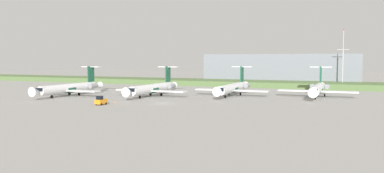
# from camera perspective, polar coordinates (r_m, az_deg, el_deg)

# --- Properties ---
(ground_plane) EXTENTS (500.00, 500.00, 0.00)m
(ground_plane) POSITION_cam_1_polar(r_m,az_deg,el_deg) (127.35, 1.67, -1.05)
(ground_plane) COLOR #9E9B96
(grass_berm) EXTENTS (320.00, 20.00, 2.18)m
(grass_berm) POSITION_cam_1_polar(r_m,az_deg,el_deg) (166.00, 6.68, 0.51)
(grass_berm) COLOR #597542
(grass_berm) RESTS_ON ground
(regional_jet_nearest) EXTENTS (22.81, 31.00, 9.00)m
(regional_jet_nearest) POSITION_cam_1_polar(r_m,az_deg,el_deg) (125.28, -17.54, -0.17)
(regional_jet_nearest) COLOR white
(regional_jet_nearest) RESTS_ON ground
(regional_jet_second) EXTENTS (22.81, 31.00, 9.00)m
(regional_jet_second) POSITION_cam_1_polar(r_m,az_deg,el_deg) (118.97, -5.76, -0.22)
(regional_jet_second) COLOR white
(regional_jet_second) RESTS_ON ground
(regional_jet_third) EXTENTS (22.81, 31.00, 9.00)m
(regional_jet_third) POSITION_cam_1_polar(r_m,az_deg,el_deg) (120.63, 6.08, -0.16)
(regional_jet_third) COLOR white
(regional_jet_third) RESTS_ON ground
(regional_jet_fourth) EXTENTS (22.81, 31.00, 9.00)m
(regional_jet_fourth) POSITION_cam_1_polar(r_m,az_deg,el_deg) (122.30, 18.07, -0.28)
(regional_jet_fourth) COLOR white
(regional_jet_fourth) RESTS_ON ground
(antenna_mast) EXTENTS (4.40, 0.50, 23.07)m
(antenna_mast) POSITION_cam_1_polar(r_m,az_deg,el_deg) (162.34, 21.37, 3.17)
(antenna_mast) COLOR #B2B2B7
(antenna_mast) RESTS_ON ground
(distant_hangar) EXTENTS (67.93, 23.24, 13.53)m
(distant_hangar) POSITION_cam_1_polar(r_m,az_deg,el_deg) (182.72, 13.06, 2.54)
(distant_hangar) COLOR gray
(distant_hangar) RESTS_ON ground
(baggage_tug) EXTENTS (1.72, 3.20, 2.30)m
(baggage_tug) POSITION_cam_1_polar(r_m,az_deg,el_deg) (98.89, -13.31, -2.08)
(baggage_tug) COLOR orange
(baggage_tug) RESTS_ON ground
(safety_cone_front_marker) EXTENTS (0.44, 0.44, 0.55)m
(safety_cone_front_marker) POSITION_cam_1_polar(r_m,az_deg,el_deg) (104.73, -12.75, -2.13)
(safety_cone_front_marker) COLOR orange
(safety_cone_front_marker) RESTS_ON ground
(safety_cone_mid_marker) EXTENTS (0.44, 0.44, 0.55)m
(safety_cone_mid_marker) POSITION_cam_1_polar(r_m,az_deg,el_deg) (102.91, -11.27, -2.22)
(safety_cone_mid_marker) COLOR orange
(safety_cone_mid_marker) RESTS_ON ground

